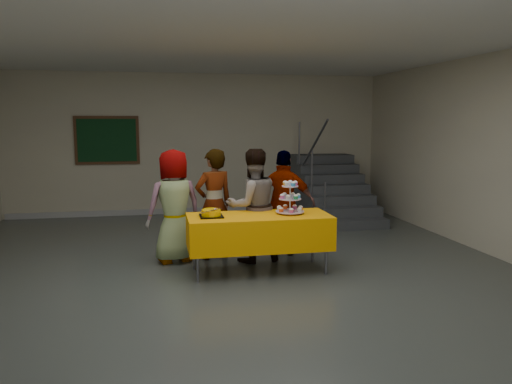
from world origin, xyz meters
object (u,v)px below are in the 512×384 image
(noticeboard, at_px, (107,140))
(bear_cake, at_px, (211,212))
(bake_table, at_px, (259,231))
(staircase, at_px, (329,193))
(schoolchild_b, at_px, (214,204))
(schoolchild_c, at_px, (253,206))
(schoolchild_d, at_px, (284,203))
(cupcake_stand, at_px, (290,200))
(schoolchild_a, at_px, (174,206))

(noticeboard, bearing_deg, bear_cake, -69.40)
(bake_table, distance_m, staircase, 4.27)
(staircase, bearing_deg, bear_cake, -128.82)
(bear_cake, bearing_deg, noticeboard, 110.60)
(bear_cake, bearing_deg, bake_table, -0.63)
(schoolchild_b, height_order, schoolchild_c, schoolchild_c)
(bear_cake, relative_size, schoolchild_d, 0.23)
(cupcake_stand, xyz_separation_m, schoolchild_c, (-0.41, 0.49, -0.14))
(bake_table, distance_m, schoolchild_d, 0.99)
(schoolchild_b, xyz_separation_m, staircase, (2.78, 2.83, -0.32))
(schoolchild_c, bearing_deg, staircase, -136.54)
(schoolchild_a, distance_m, staircase, 4.44)
(bake_table, xyz_separation_m, schoolchild_c, (0.02, 0.52, 0.25))
(schoolchild_d, height_order, noticeboard, noticeboard)
(schoolchild_c, distance_m, noticeboard, 4.63)
(schoolchild_c, relative_size, schoolchild_d, 1.03)
(schoolchild_b, bearing_deg, bear_cake, 61.18)
(schoolchild_d, bearing_deg, noticeboard, -29.98)
(bake_table, relative_size, noticeboard, 1.45)
(schoolchild_a, bearing_deg, bake_table, 129.19)
(bake_table, distance_m, cupcake_stand, 0.58)
(bake_table, bearing_deg, schoolchild_a, 146.10)
(cupcake_stand, distance_m, noticeboard, 5.24)
(schoolchild_a, height_order, schoolchild_d, schoolchild_a)
(cupcake_stand, relative_size, schoolchild_a, 0.28)
(schoolchild_c, height_order, schoolchild_d, schoolchild_c)
(cupcake_stand, xyz_separation_m, schoolchild_a, (-1.51, 0.70, -0.15))
(cupcake_stand, xyz_separation_m, staircase, (1.84, 3.59, -0.46))
(cupcake_stand, bearing_deg, noticeboard, 121.68)
(cupcake_stand, bearing_deg, schoolchild_b, 141.10)
(schoolchild_a, height_order, noticeboard, noticeboard)
(staircase, bearing_deg, noticeboard, 169.64)
(schoolchild_c, bearing_deg, schoolchild_b, -37.05)
(bake_table, distance_m, schoolchild_a, 1.32)
(schoolchild_d, bearing_deg, bake_table, 77.31)
(schoolchild_a, relative_size, schoolchild_b, 1.00)
(schoolchild_b, bearing_deg, schoolchild_d, 160.94)
(schoolchild_a, distance_m, schoolchild_b, 0.57)
(schoolchild_b, bearing_deg, noticeboard, -83.61)
(bake_table, bearing_deg, schoolchild_d, 55.23)
(cupcake_stand, bearing_deg, bake_table, -176.52)
(schoolchild_b, distance_m, schoolchild_d, 1.06)
(schoolchild_b, distance_m, schoolchild_c, 0.58)
(cupcake_stand, relative_size, schoolchild_b, 0.28)
(schoolchild_c, distance_m, staircase, 3.84)
(bear_cake, distance_m, schoolchild_d, 1.42)
(cupcake_stand, height_order, schoolchild_c, schoolchild_c)
(bear_cake, height_order, staircase, staircase)
(bear_cake, height_order, schoolchild_a, schoolchild_a)
(bear_cake, xyz_separation_m, noticeboard, (-1.67, 4.44, 0.77))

